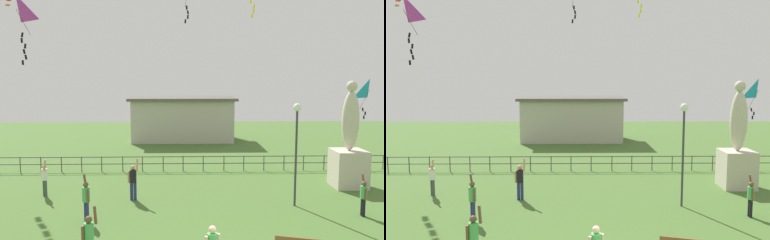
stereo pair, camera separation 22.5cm
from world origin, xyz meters
TOP-DOWN VIEW (x-y plane):
  - statue_monument at (7.18, 10.26)m, footprint 1.67×1.67m
  - lamppost at (3.43, 7.14)m, footprint 0.36×0.36m
  - person_1 at (5.96, 5.70)m, footprint 0.28×0.46m
  - person_3 at (-4.67, 1.41)m, footprint 0.50×0.35m
  - person_4 at (-5.67, 5.41)m, footprint 0.33×0.50m
  - person_5 at (-8.54, 9.01)m, footprint 0.37×0.44m
  - person_7 at (-4.08, 8.19)m, footprint 0.52×0.35m
  - kite_4 at (-8.27, 5.76)m, footprint 1.19×1.16m
  - kite_5 at (8.57, 11.24)m, footprint 1.08×1.00m
  - waterfront_railing at (-0.35, 14.00)m, footprint 36.03×0.06m
  - pavilion_building at (-1.62, 26.00)m, footprint 9.49×5.04m

SIDE VIEW (x-z plane):
  - waterfront_railing at x=-0.35m, z-range 0.14..1.09m
  - person_1 at x=5.96m, z-range 0.00..1.79m
  - person_5 at x=-8.54m, z-range 0.00..1.86m
  - person_3 at x=-4.67m, z-range 0.00..1.94m
  - person_4 at x=-5.67m, z-range 0.00..1.95m
  - person_7 at x=-4.08m, z-range 0.00..2.01m
  - statue_monument at x=7.18m, z-range -1.04..4.63m
  - pavilion_building at x=-1.62m, z-range 0.02..3.94m
  - lamppost at x=3.43m, z-range 1.04..5.77m
  - kite_5 at x=8.57m, z-range 4.01..6.19m
  - kite_4 at x=-8.27m, z-range 7.15..9.84m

